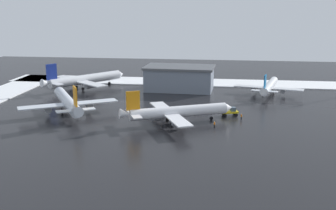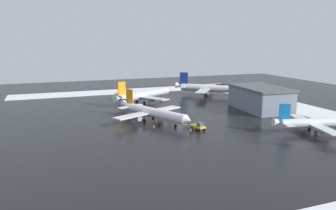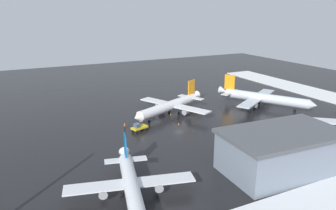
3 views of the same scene
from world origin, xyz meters
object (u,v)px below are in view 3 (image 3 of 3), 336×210
ground_crew_beside_wing (137,114)px  cargo_hangar (282,151)px  pushback_tug (139,127)px  airplane_distant_tail (263,98)px  airplane_foreground_jet (170,106)px  airplane_parked_portside (132,187)px  traffic_cone_near_nose (171,114)px  ground_crew_by_nose_gear (125,126)px  traffic_cone_mid_line (179,124)px

ground_crew_beside_wing → cargo_hangar: 48.97m
pushback_tug → airplane_distant_tail: bearing=166.0°
airplane_foreground_jet → airplane_distant_tail: bearing=143.9°
airplane_foreground_jet → airplane_parked_portside: bearing=30.5°
airplane_foreground_jet → traffic_cone_near_nose: airplane_foreground_jet is taller
airplane_parked_portside → ground_crew_beside_wing: (18.08, 43.70, -1.83)m
ground_crew_by_nose_gear → cargo_hangar: size_ratio=0.07×
airplane_foreground_jet → traffic_cone_mid_line: bearing=54.1°
ground_crew_beside_wing → ground_crew_by_nose_gear: bearing=119.8°
pushback_tug → ground_crew_by_nose_gear: bearing=-70.0°
airplane_foreground_jet → ground_crew_by_nose_gear: 18.34m
airplane_distant_tail → ground_crew_beside_wing: (-42.69, 9.62, -2.35)m
airplane_foreground_jet → traffic_cone_mid_line: (-1.80, -9.10, -2.84)m
cargo_hangar → traffic_cone_near_nose: 44.05m
cargo_hangar → airplane_foreground_jet: bearing=97.7°
cargo_hangar → traffic_cone_mid_line: size_ratio=46.77×
ground_crew_by_nose_gear → pushback_tug: bearing=178.8°
airplane_distant_tail → traffic_cone_mid_line: (-34.29, -2.52, -3.05)m
pushback_tug → cargo_hangar: size_ratio=0.20×
airplane_foreground_jet → ground_crew_beside_wing: (-10.20, 3.04, -2.14)m
airplane_parked_portside → traffic_cone_near_nose: bearing=159.0°
airplane_foreground_jet → traffic_cone_near_nose: size_ratio=54.35×
ground_crew_beside_wing → traffic_cone_mid_line: 14.78m
airplane_distant_tail → cargo_hangar: airplane_distant_tail is taller
pushback_tug → airplane_foreground_jet: bearing=-164.6°
airplane_foreground_jet → airplane_distant_tail: (32.49, -6.58, 0.21)m
airplane_foreground_jet → cargo_hangar: (3.69, -43.80, 1.33)m
ground_crew_by_nose_gear → ground_crew_beside_wing: size_ratio=1.00×
airplane_parked_portside → airplane_distant_tail: size_ratio=0.92×
airplane_parked_portside → ground_crew_by_nose_gear: 36.82m
traffic_cone_near_nose → cargo_hangar: bearing=-85.4°
ground_crew_by_nose_gear → traffic_cone_near_nose: ground_crew_by_nose_gear is taller
airplane_distant_tail → cargo_hangar: size_ratio=1.19×
airplane_parked_portside → cargo_hangar: 32.16m
airplane_parked_portside → airplane_distant_tail: 69.68m
airplane_foreground_jet → traffic_cone_mid_line: size_ratio=54.35×
airplane_parked_portside → airplane_distant_tail: bearing=133.3°
ground_crew_beside_wing → traffic_cone_near_nose: size_ratio=3.11×
traffic_cone_near_nose → airplane_parked_portside: bearing=-125.0°
airplane_parked_portside → ground_crew_beside_wing: size_ratio=16.50×
ground_crew_beside_wing → traffic_cone_mid_line: (8.40, -12.14, -0.70)m
airplane_distant_tail → airplane_parked_portside: bearing=-91.1°
pushback_tug → traffic_cone_near_nose: pushback_tug is taller
ground_crew_by_nose_gear → ground_crew_beside_wing: (7.14, 8.59, 0.00)m
traffic_cone_mid_line → airplane_distant_tail: bearing=4.2°
airplane_parked_portside → traffic_cone_mid_line: bearing=154.0°
pushback_tug → ground_crew_by_nose_gear: pushback_tug is taller
traffic_cone_near_nose → pushback_tug: bearing=-147.8°
airplane_parked_portside → pushback_tug: airplane_parked_portside is taller
airplane_distant_tail → traffic_cone_near_nose: size_ratio=55.61×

